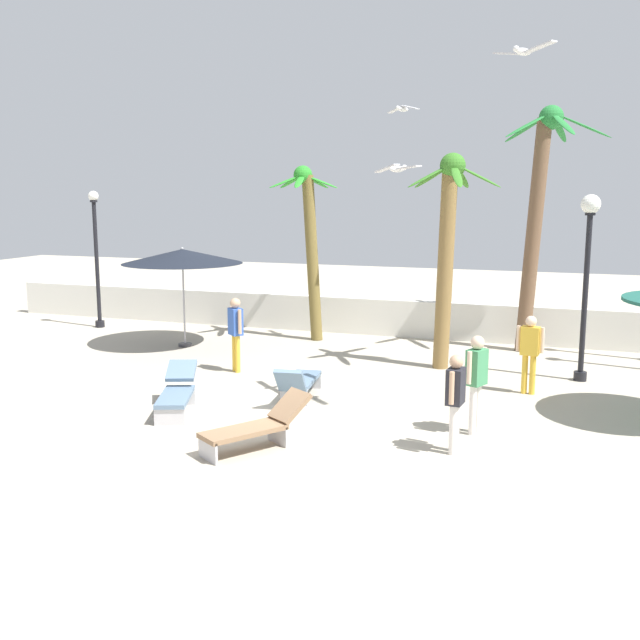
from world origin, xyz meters
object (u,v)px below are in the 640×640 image
palm_tree_2 (538,207)px  guest_3 (236,327)px  lamp_post_3 (96,253)px  seagull_2 (523,51)px  guest_1 (476,375)px  patio_umbrella_1 (182,257)px  lounge_chair_1 (257,425)px  guest_0 (455,394)px  seagull_1 (398,168)px  palm_tree_1 (447,239)px  seagull_0 (403,109)px  lamp_post_1 (587,259)px  lounge_chair_0 (177,391)px  guest_2 (530,347)px  lounge_chair_2 (299,381)px  palm_tree_0 (309,235)px

palm_tree_2 → guest_3: 8.23m
lamp_post_3 → seagull_2: (12.75, -6.07, 4.08)m
lamp_post_3 → guest_1: 13.90m
patio_umbrella_1 → lounge_chair_1: (5.11, -6.73, -2.03)m
guest_0 → guest_1: (0.19, 1.07, 0.08)m
guest_0 → seagull_1: (-1.50, 2.13, 3.57)m
palm_tree_1 → seagull_0: 3.97m
lamp_post_1 → seagull_0: size_ratio=4.08×
patio_umbrella_1 → lounge_chair_0: patio_umbrella_1 is taller
palm_tree_1 → guest_2: 3.34m
palm_tree_1 → lounge_chair_2: palm_tree_1 is taller
palm_tree_1 → seagull_1: 3.88m
palm_tree_2 → lounge_chair_1: palm_tree_2 is taller
guest_1 → guest_3: (-5.81, 2.67, 0.00)m
seagull_0 → seagull_2: bearing=-61.1°
guest_0 → seagull_1: bearing=125.2°
guest_2 → lamp_post_3: bearing=164.8°
guest_3 → palm_tree_2: bearing=35.7°
lamp_post_3 → lounge_chair_2: size_ratio=2.13×
palm_tree_0 → guest_3: (-0.31, -4.12, -1.89)m
lamp_post_1 → lounge_chair_2: lamp_post_1 is taller
seagull_0 → palm_tree_2: bearing=12.2°
guest_1 → guest_2: bearing=76.6°
palm_tree_2 → lounge_chair_2: (-4.11, -6.26, -3.36)m
patio_umbrella_1 → guest_2: size_ratio=1.95×
patio_umbrella_1 → guest_2: patio_umbrella_1 is taller
lounge_chair_1 → lounge_chair_2: 2.91m
palm_tree_0 → seagull_2: 9.41m
guest_2 → seagull_2: bearing=-94.6°
palm_tree_0 → seagull_1: bearing=-56.4°
patio_umbrella_1 → seagull_0: (5.48, 1.69, 3.76)m
guest_3 → seagull_0: bearing=52.4°
lamp_post_1 → lamp_post_3: (-13.98, 2.01, -0.42)m
lounge_chair_0 → guest_3: guest_3 is taller
seagull_2 → guest_3: bearing=160.0°
patio_umbrella_1 → guest_2: bearing=-11.6°
seagull_1 → guest_2: bearing=38.2°
palm_tree_2 → lounge_chair_1: bearing=-112.2°
lamp_post_3 → lounge_chair_2: 10.41m
palm_tree_0 → palm_tree_1: (4.16, -2.17, 0.09)m
lamp_post_1 → guest_2: bearing=-124.2°
guest_2 → seagull_1: 4.68m
guest_2 → seagull_2: (-0.21, -2.56, 5.37)m
guest_3 → seagull_2: seagull_2 is taller
lounge_chair_2 → palm_tree_1: bearing=58.2°
lounge_chair_1 → guest_1: guest_1 is taller
lamp_post_3 → guest_0: bearing=-31.9°
patio_umbrella_1 → seagull_0: seagull_0 is taller
lamp_post_1 → seagull_0: seagull_0 is taller
palm_tree_2 → lamp_post_1: 3.21m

